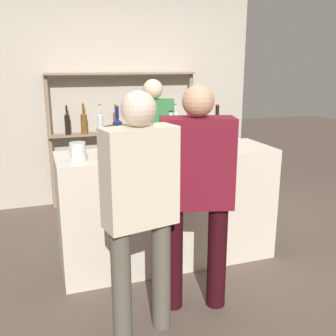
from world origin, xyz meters
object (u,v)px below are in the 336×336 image
(counter_bottle_1, at_px, (199,135))
(wine_glass, at_px, (235,136))
(server_behind_counter, at_px, (153,142))
(ice_bucket, at_px, (120,142))
(customer_center, at_px, (196,186))
(customer_left, at_px, (140,201))
(cork_jar, at_px, (78,152))
(counter_bottle_3, at_px, (118,133))
(counter_bottle_2, at_px, (171,133))
(counter_bottle_0, at_px, (217,129))

(counter_bottle_1, bearing_deg, wine_glass, -22.83)
(counter_bottle_1, distance_m, server_behind_counter, 0.92)
(ice_bucket, bearing_deg, customer_center, -58.92)
(wine_glass, height_order, ice_bucket, ice_bucket)
(customer_left, relative_size, server_behind_counter, 1.01)
(cork_jar, bearing_deg, counter_bottle_1, 6.91)
(counter_bottle_3, height_order, customer_center, customer_center)
(cork_jar, bearing_deg, customer_center, -39.78)
(counter_bottle_3, xyz_separation_m, wine_glass, (0.97, -0.30, -0.03))
(counter_bottle_2, bearing_deg, counter_bottle_0, 1.79)
(ice_bucket, relative_size, cork_jar, 1.66)
(counter_bottle_3, relative_size, cork_jar, 2.54)
(customer_center, bearing_deg, ice_bucket, 46.80)
(cork_jar, distance_m, server_behind_counter, 1.36)
(counter_bottle_3, distance_m, server_behind_counter, 0.91)
(counter_bottle_1, distance_m, counter_bottle_2, 0.25)
(counter_bottle_0, distance_m, ice_bucket, 0.96)
(wine_glass, height_order, customer_center, customer_center)
(ice_bucket, bearing_deg, counter_bottle_1, 6.59)
(counter_bottle_0, height_order, wine_glass, counter_bottle_0)
(counter_bottle_2, bearing_deg, wine_glass, -23.09)
(counter_bottle_3, bearing_deg, customer_left, -94.96)
(wine_glass, bearing_deg, customer_center, -135.29)
(wine_glass, bearing_deg, customer_left, -143.54)
(counter_bottle_3, relative_size, customer_center, 0.23)
(cork_jar, bearing_deg, customer_left, -70.16)
(server_behind_counter, xyz_separation_m, customer_center, (-0.18, -1.61, 0.00))
(counter_bottle_1, height_order, server_behind_counter, server_behind_counter)
(wine_glass, bearing_deg, counter_bottle_2, 156.91)
(counter_bottle_3, height_order, ice_bucket, counter_bottle_3)
(counter_bottle_3, distance_m, wine_glass, 1.01)
(counter_bottle_0, relative_size, server_behind_counter, 0.23)
(counter_bottle_1, xyz_separation_m, counter_bottle_3, (-0.68, 0.18, 0.03))
(server_behind_counter, bearing_deg, counter_bottle_3, -19.32)
(counter_bottle_1, height_order, customer_left, customer_left)
(counter_bottle_0, distance_m, customer_left, 1.44)
(counter_bottle_0, relative_size, customer_left, 0.23)
(counter_bottle_0, bearing_deg, counter_bottle_3, 175.61)
(counter_bottle_0, height_order, cork_jar, counter_bottle_0)
(counter_bottle_1, relative_size, counter_bottle_3, 0.87)
(customer_left, distance_m, server_behind_counter, 1.89)
(counter_bottle_0, xyz_separation_m, counter_bottle_2, (-0.45, -0.01, -0.01))
(counter_bottle_1, xyz_separation_m, wine_glass, (0.29, -0.12, -0.00))
(wine_glass, bearing_deg, cork_jar, -179.68)
(counter_bottle_2, xyz_separation_m, wine_glass, (0.51, -0.22, -0.01))
(server_behind_counter, bearing_deg, customer_left, -1.51)
(counter_bottle_1, bearing_deg, customer_center, -114.37)
(counter_bottle_2, relative_size, cork_jar, 2.23)
(customer_left, xyz_separation_m, server_behind_counter, (0.62, 1.78, -0.00))
(cork_jar, height_order, customer_left, customer_left)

